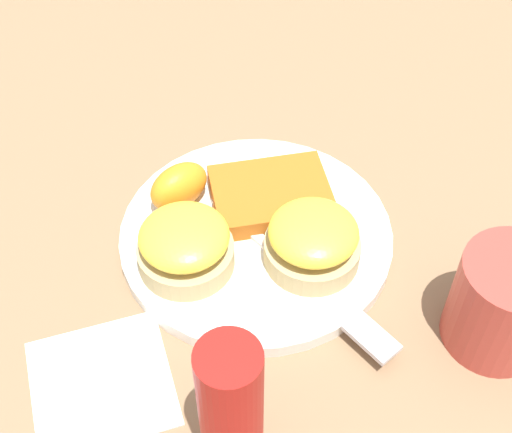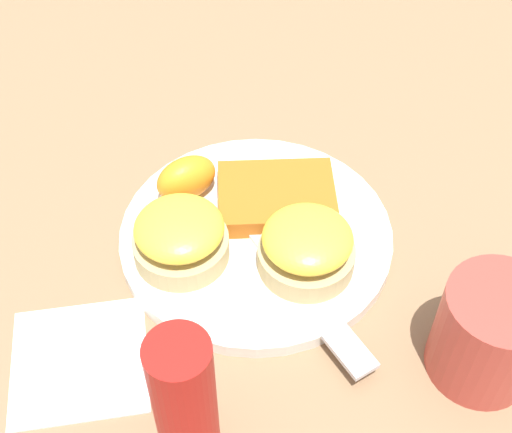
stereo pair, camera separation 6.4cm
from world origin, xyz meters
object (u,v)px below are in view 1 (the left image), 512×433
sandwich_benedict_left (185,246)px  hashbrown_patty (271,195)px  sandwich_benedict_right (313,241)px  orange_wedge (179,186)px  fork (309,282)px  cup (506,303)px  condiment_bottle (231,412)px

sandwich_benedict_left → hashbrown_patty: sandwich_benedict_left is taller
sandwich_benedict_right → hashbrown_patty: sandwich_benedict_right is taller
sandwich_benedict_right → orange_wedge: (-0.12, 0.06, -0.00)m
fork → cup: (0.16, -0.04, 0.03)m
hashbrown_patty → condiment_bottle: 0.25m
sandwich_benedict_right → cup: size_ratio=0.75×
hashbrown_patty → condiment_bottle: (-0.02, -0.25, 0.05)m
fork → cup: 0.16m
hashbrown_patty → cup: bearing=-34.3°
hashbrown_patty → condiment_bottle: size_ratio=0.77×
sandwich_benedict_right → orange_wedge: bearing=153.0°
hashbrown_patty → sandwich_benedict_left: bearing=-133.1°
hashbrown_patty → condiment_bottle: condiment_bottle is taller
sandwich_benedict_left → orange_wedge: (-0.01, 0.07, -0.00)m
condiment_bottle → fork: bearing=69.8°
hashbrown_patty → cup: (0.19, -0.13, 0.02)m
orange_wedge → cup: (0.28, -0.13, 0.01)m
orange_wedge → fork: bearing=-36.6°
sandwich_benedict_left → cup: bearing=-11.4°
sandwich_benedict_left → fork: size_ratio=0.48×
hashbrown_patty → fork: 0.10m
sandwich_benedict_left → fork: (0.11, -0.02, -0.02)m
sandwich_benedict_right → fork: size_ratio=0.48×
sandwich_benedict_right → fork: (-0.00, -0.03, -0.02)m
cup → sandwich_benedict_left: bearing=168.6°
condiment_bottle → sandwich_benedict_left: bearing=107.2°
sandwich_benedict_right → condiment_bottle: size_ratio=0.60×
sandwich_benedict_left → orange_wedge: 0.07m
sandwich_benedict_right → hashbrown_patty: bearing=119.7°
fork → orange_wedge: bearing=143.4°
sandwich_benedict_left → sandwich_benedict_right: same height
hashbrown_patty → fork: bearing=-69.2°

